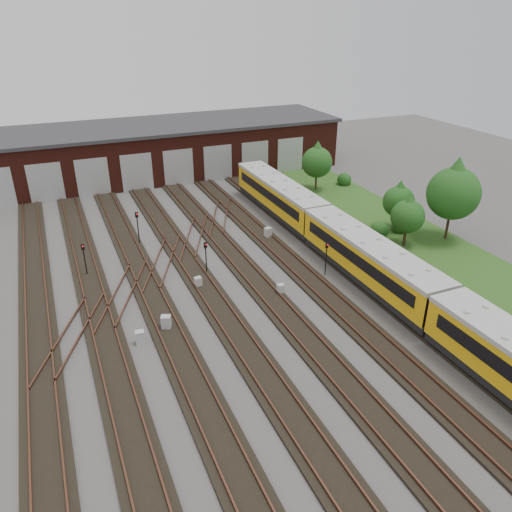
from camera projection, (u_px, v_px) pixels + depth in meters
name	position (u px, v px, depth m)	size (l,w,h in m)	color
ground	(277.00, 345.00, 31.94)	(120.00, 120.00, 0.00)	#4A4745
track_network	(271.00, 339.00, 32.32)	(30.40, 70.00, 0.33)	black
maintenance_shed	(143.00, 150.00, 63.44)	(51.00, 12.50, 6.35)	#4A1A12
grass_verge	(414.00, 238.00, 46.89)	(8.00, 55.00, 0.05)	#26511B
metro_train	(369.00, 260.00, 38.37)	(2.87, 47.73, 3.25)	black
signal_mast_0	(84.00, 256.00, 39.42)	(0.26, 0.24, 2.82)	black
signal_mast_1	(138.00, 224.00, 44.77)	(0.28, 0.26, 3.13)	black
signal_mast_2	(206.00, 253.00, 39.88)	(0.27, 0.26, 2.74)	black
signal_mast_3	(326.00, 255.00, 39.53)	(0.23, 0.22, 2.86)	black
relay_cabinet_0	(166.00, 323.00, 33.24)	(0.63, 0.53, 1.06)	#B2B5B8
relay_cabinet_1	(198.00, 282.00, 38.36)	(0.53, 0.44, 0.88)	#B2B5B8
relay_cabinet_2	(140.00, 337.00, 31.87)	(0.56, 0.47, 0.93)	#B2B5B8
relay_cabinet_3	(268.00, 233.00, 46.70)	(0.61, 0.51, 1.02)	#B2B5B8
relay_cabinet_4	(281.00, 289.00, 37.41)	(0.51, 0.43, 0.86)	#B2B5B8
tree_0	(317.00, 159.00, 57.76)	(3.56, 3.56, 5.89)	#362218
tree_1	(399.00, 198.00, 47.41)	(3.01, 3.01, 4.99)	#362218
tree_2	(455.00, 187.00, 44.49)	(4.73, 4.73, 7.84)	#362218
tree_3	(408.00, 213.00, 43.99)	(3.00, 3.00, 4.98)	#362218
bush_0	(400.00, 224.00, 47.87)	(1.61, 1.61, 1.61)	#154513
bush_1	(379.00, 228.00, 46.84)	(1.72, 1.72, 1.72)	#154513
bush_2	(344.00, 178.00, 60.81)	(1.74, 1.74, 1.74)	#154513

